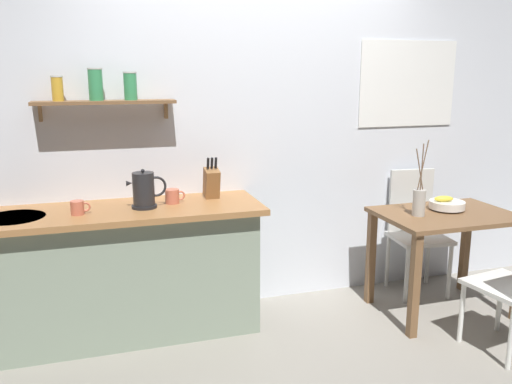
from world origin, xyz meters
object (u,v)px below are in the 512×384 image
object	(u,v)px
electric_kettle	(144,190)
fruit_bowl	(447,204)
dining_table	(445,230)
coffee_mug_by_sink	(78,208)
dining_chair_far	(415,225)
twig_vase	(419,201)
coffee_mug_spare	(173,196)
knife_block	(212,182)

from	to	relation	value
electric_kettle	fruit_bowl	bearing A→B (deg)	-5.53
dining_table	fruit_bowl	xyz separation A→B (m)	(0.05, 0.07, 0.17)
dining_table	coffee_mug_by_sink	size ratio (longest dim) A/B	7.95
dining_chair_far	fruit_bowl	size ratio (longest dim) A/B	3.84
dining_table	electric_kettle	world-z (taller)	electric_kettle
twig_vase	electric_kettle	size ratio (longest dim) A/B	2.09
electric_kettle	coffee_mug_spare	distance (m)	0.21
dining_table	dining_chair_far	bearing A→B (deg)	84.87
electric_kettle	coffee_mug_by_sink	distance (m)	0.42
dining_table	fruit_bowl	world-z (taller)	fruit_bowl
dining_chair_far	coffee_mug_by_sink	xyz separation A→B (m)	(-2.56, -0.19, 0.39)
dining_table	knife_block	size ratio (longest dim) A/B	3.29
dining_chair_far	coffee_mug_spare	size ratio (longest dim) A/B	7.31
electric_kettle	twig_vase	bearing A→B (deg)	-8.65
dining_chair_far	electric_kettle	size ratio (longest dim) A/B	3.84
electric_kettle	coffee_mug_by_sink	world-z (taller)	electric_kettle
fruit_bowl	knife_block	bearing A→B (deg)	168.46
knife_block	coffee_mug_by_sink	xyz separation A→B (m)	(-0.89, -0.18, -0.07)
coffee_mug_spare	coffee_mug_by_sink	bearing A→B (deg)	-169.06
twig_vase	electric_kettle	bearing A→B (deg)	171.35
dining_chair_far	electric_kettle	bearing A→B (deg)	-176.17
dining_table	coffee_mug_by_sink	distance (m)	2.55
fruit_bowl	electric_kettle	distance (m)	2.18
coffee_mug_by_sink	coffee_mug_spare	xyz separation A→B (m)	(0.60, 0.12, 0.00)
dining_table	twig_vase	distance (m)	0.33
dining_table	electric_kettle	xyz separation A→B (m)	(-2.11, 0.28, 0.38)
twig_vase	electric_kettle	distance (m)	1.90
knife_block	coffee_mug_spare	xyz separation A→B (m)	(-0.28, -0.07, -0.07)
dining_chair_far	fruit_bowl	world-z (taller)	dining_chair_far
dining_chair_far	fruit_bowl	distance (m)	0.44
coffee_mug_by_sink	coffee_mug_spare	distance (m)	0.62
knife_block	fruit_bowl	bearing A→B (deg)	-11.54
dining_chair_far	twig_vase	bearing A→B (deg)	-122.81
fruit_bowl	twig_vase	distance (m)	0.31
fruit_bowl	electric_kettle	bearing A→B (deg)	174.47
dining_chair_far	knife_block	xyz separation A→B (m)	(-1.67, -0.01, 0.46)
knife_block	coffee_mug_by_sink	bearing A→B (deg)	-168.24
twig_vase	electric_kettle	world-z (taller)	twig_vase
twig_vase	knife_block	bearing A→B (deg)	163.28
coffee_mug_by_sink	coffee_mug_spare	world-z (taller)	coffee_mug_spare
dining_chair_far	twig_vase	xyz separation A→B (m)	(-0.28, -0.43, 0.32)
coffee_mug_by_sink	electric_kettle	bearing A→B (deg)	6.88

